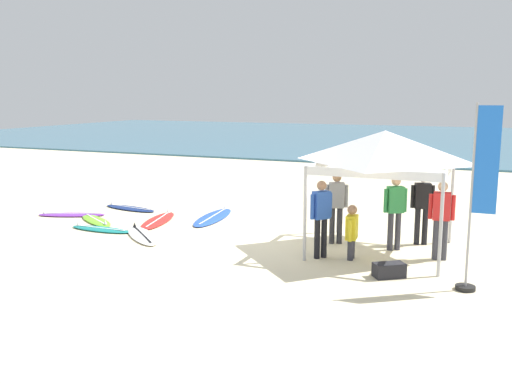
% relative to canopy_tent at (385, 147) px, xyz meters
% --- Properties ---
extents(ground_plane, '(80.00, 80.00, 0.00)m').
position_rel_canopy_tent_xyz_m(ground_plane, '(-3.08, -0.38, -2.39)').
color(ground_plane, beige).
extents(sea, '(80.00, 36.00, 0.10)m').
position_rel_canopy_tent_xyz_m(sea, '(-3.08, 33.48, -2.34)').
color(sea, '#386B84').
rests_on(sea, ground).
extents(canopy_tent, '(2.89, 2.89, 2.75)m').
position_rel_canopy_tent_xyz_m(canopy_tent, '(0.00, 0.00, 0.00)').
color(canopy_tent, '#B7B7BC').
rests_on(canopy_tent, ground).
extents(surfboard_lime, '(1.84, 1.43, 0.19)m').
position_rel_canopy_tent_xyz_m(surfboard_lime, '(-7.94, -0.10, -2.35)').
color(surfboard_lime, '#7AD12D').
rests_on(surfboard_lime, ground).
extents(surfboard_red, '(1.12, 2.33, 0.19)m').
position_rel_canopy_tent_xyz_m(surfboard_red, '(-6.35, 0.58, -2.35)').
color(surfboard_red, red).
rests_on(surfboard_red, ground).
extents(surfboard_navy, '(2.03, 0.84, 0.19)m').
position_rel_canopy_tent_xyz_m(surfboard_navy, '(-8.10, 1.72, -2.35)').
color(surfboard_navy, navy).
rests_on(surfboard_navy, ground).
extents(surfboard_teal, '(1.82, 0.51, 0.19)m').
position_rel_canopy_tent_xyz_m(surfboard_teal, '(-7.18, -0.89, -2.35)').
color(surfboard_teal, '#19847F').
rests_on(surfboard_teal, ground).
extents(surfboard_blue, '(1.01, 2.62, 0.19)m').
position_rel_canopy_tent_xyz_m(surfboard_blue, '(-5.12, 1.57, -2.35)').
color(surfboard_blue, blue).
rests_on(surfboard_blue, ground).
extents(surfboard_purple, '(2.01, 1.24, 0.19)m').
position_rel_canopy_tent_xyz_m(surfboard_purple, '(-9.13, 0.25, -2.35)').
color(surfboard_purple, purple).
rests_on(surfboard_purple, ground).
extents(surfboard_white, '(1.96, 1.88, 0.19)m').
position_rel_canopy_tent_xyz_m(surfboard_white, '(-5.78, -1.02, -2.35)').
color(surfboard_white, white).
rests_on(surfboard_white, ground).
extents(person_red, '(0.55, 0.24, 1.71)m').
position_rel_canopy_tent_xyz_m(person_red, '(1.29, -0.17, -1.40)').
color(person_red, '#383842').
rests_on(person_red, ground).
extents(person_grey, '(0.52, 0.33, 1.71)m').
position_rel_canopy_tent_xyz_m(person_grey, '(-1.13, 0.25, -1.40)').
color(person_grey, '#2D2D33').
rests_on(person_grey, ground).
extents(person_black, '(0.53, 0.32, 1.71)m').
position_rel_canopy_tent_xyz_m(person_black, '(0.76, 0.96, -1.40)').
color(person_black, black).
rests_on(person_black, ground).
extents(person_green, '(0.48, 0.38, 1.71)m').
position_rel_canopy_tent_xyz_m(person_green, '(0.25, 0.22, -1.40)').
color(person_green, '#383842').
rests_on(person_green, ground).
extents(person_blue, '(0.40, 0.45, 1.71)m').
position_rel_canopy_tent_xyz_m(person_blue, '(-1.12, -1.06, -1.40)').
color(person_blue, black).
rests_on(person_blue, ground).
extents(person_yellow, '(0.24, 0.55, 1.20)m').
position_rel_canopy_tent_xyz_m(person_yellow, '(-0.48, -0.89, -1.73)').
color(person_yellow, '#383842').
rests_on(person_yellow, ground).
extents(banner_flag, '(0.60, 0.36, 3.40)m').
position_rel_canopy_tent_xyz_m(banner_flag, '(2.03, -2.00, -0.81)').
color(banner_flag, '#99999E').
rests_on(banner_flag, ground).
extents(gear_bag_near_tent, '(0.67, 0.61, 0.28)m').
position_rel_canopy_tent_xyz_m(gear_bag_near_tent, '(0.50, -1.80, -2.25)').
color(gear_bag_near_tent, '#232328').
rests_on(gear_bag_near_tent, ground).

